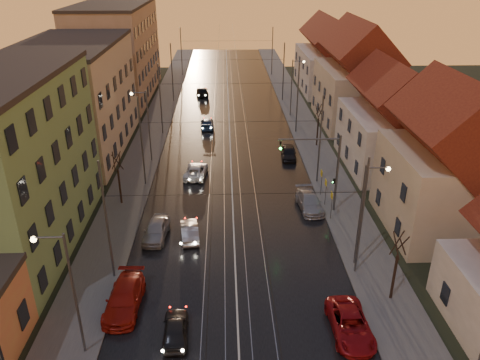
{
  "coord_description": "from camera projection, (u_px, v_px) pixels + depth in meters",
  "views": [
    {
      "loc": [
        -0.62,
        -18.28,
        20.48
      ],
      "look_at": [
        0.64,
        18.4,
        3.05
      ],
      "focal_mm": 35.0,
      "sensor_mm": 36.0,
      "label": 1
    }
  ],
  "objects": [
    {
      "name": "tram_rail_2",
      "position": [
        235.0,
        130.0,
        61.41
      ],
      "size": [
        0.06,
        120.0,
        0.03
      ],
      "primitive_type": "cube",
      "color": "gray",
      "rests_on": "road"
    },
    {
      "name": "catenary_pole_r_2",
      "position": [
        320.0,
        141.0,
        45.3
      ],
      "size": [
        0.16,
        0.16,
        9.0
      ],
      "primitive_type": "cylinder",
      "color": "#595B60",
      "rests_on": "ground"
    },
    {
      "name": "house_right_3",
      "position": [
        356.0,
        80.0,
        62.16
      ],
      "size": [
        9.18,
        14.28,
        11.5
      ],
      "color": "#BDAF91",
      "rests_on": "ground"
    },
    {
      "name": "driving_car_4",
      "position": [
        202.0,
        91.0,
        76.61
      ],
      "size": [
        2.35,
        4.64,
        1.51
      ],
      "primitive_type": "imported",
      "rotation": [
        0.0,
        0.0,
        3.27
      ],
      "color": "black",
      "rests_on": "ground"
    },
    {
      "name": "bare_tree_1",
      "position": [
        395.0,
        268.0,
        29.97
      ],
      "size": [
        1.09,
        1.09,
        5.11
      ],
      "color": "black",
      "rests_on": "ground"
    },
    {
      "name": "tram_rail_0",
      "position": [
        213.0,
        130.0,
        61.32
      ],
      "size": [
        0.06,
        120.0,
        0.03
      ],
      "primitive_type": "cube",
      "color": "gray",
      "rests_on": "road"
    },
    {
      "name": "house_right_4",
      "position": [
        328.0,
        60.0,
        78.73
      ],
      "size": [
        9.18,
        16.32,
        10.0
      ],
      "color": "beige",
      "rests_on": "ground"
    },
    {
      "name": "catenary_pole_l_4",
      "position": [
        172.0,
        73.0,
        71.86
      ],
      "size": [
        0.16,
        0.16,
        9.0
      ],
      "primitive_type": "cylinder",
      "color": "#595B60",
      "rests_on": "ground"
    },
    {
      "name": "sidewalk_left",
      "position": [
        153.0,
        131.0,
        61.07
      ],
      "size": [
        4.0,
        120.0,
        0.15
      ],
      "primitive_type": "cube",
      "color": "#4C4C4C",
      "rests_on": "ground"
    },
    {
      "name": "road",
      "position": [
        230.0,
        130.0,
        61.41
      ],
      "size": [
        16.0,
        120.0,
        0.04
      ],
      "primitive_type": "cube",
      "color": "black",
      "rests_on": "ground"
    },
    {
      "name": "tram_rail_1",
      "position": [
        224.0,
        130.0,
        61.37
      ],
      "size": [
        0.06,
        120.0,
        0.03
      ],
      "primitive_type": "cube",
      "color": "gray",
      "rests_on": "road"
    },
    {
      "name": "street_lamp_0",
      "position": [
        67.0,
        284.0,
        24.73
      ],
      "size": [
        1.75,
        0.32,
        8.0
      ],
      "color": "#595B60",
      "rests_on": "ground"
    },
    {
      "name": "parked_right_1",
      "position": [
        309.0,
        202.0,
        42.0
      ],
      "size": [
        2.28,
        4.86,
        1.37
      ],
      "primitive_type": "imported",
      "rotation": [
        0.0,
        0.0,
        0.08
      ],
      "color": "#A9A8AE",
      "rests_on": "ground"
    },
    {
      "name": "apartment_left_2",
      "position": [
        75.0,
        100.0,
        52.88
      ],
      "size": [
        10.0,
        20.0,
        12.0
      ],
      "primitive_type": "cube",
      "color": "tan",
      "rests_on": "ground"
    },
    {
      "name": "sidewalk_right",
      "position": [
        305.0,
        129.0,
        61.69
      ],
      "size": [
        4.0,
        120.0,
        0.15
      ],
      "primitive_type": "cube",
      "color": "#4C4C4C",
      "rests_on": "ground"
    },
    {
      "name": "driving_car_1",
      "position": [
        190.0,
        231.0,
        37.61
      ],
      "size": [
        1.82,
        4.01,
        1.27
      ],
      "primitive_type": "imported",
      "rotation": [
        0.0,
        0.0,
        3.27
      ],
      "color": "gray",
      "rests_on": "ground"
    },
    {
      "name": "catenary_pole_l_5",
      "position": [
        181.0,
        52.0,
        88.11
      ],
      "size": [
        0.16,
        0.16,
        9.0
      ],
      "primitive_type": "cylinder",
      "color": "#595B60",
      "rests_on": "ground"
    },
    {
      "name": "bare_tree_2",
      "position": [
        318.0,
        127.0,
        55.25
      ],
      "size": [
        1.09,
        1.09,
        5.11
      ],
      "color": "black",
      "rests_on": "ground"
    },
    {
      "name": "catenary_pole_r_5",
      "position": [
        272.0,
        51.0,
        88.64
      ],
      "size": [
        0.16,
        0.16,
        9.0
      ],
      "primitive_type": "cylinder",
      "color": "#595B60",
      "rests_on": "ground"
    },
    {
      "name": "street_lamp_3",
      "position": [
        294.0,
        82.0,
        65.02
      ],
      "size": [
        1.75,
        0.32,
        8.0
      ],
      "color": "#595B60",
      "rests_on": "ground"
    },
    {
      "name": "bare_tree_0",
      "position": [
        119.0,
        180.0,
        41.98
      ],
      "size": [
        1.09,
        1.09,
        5.11
      ],
      "color": "black",
      "rests_on": "ground"
    },
    {
      "name": "catenary_pole_r_1",
      "position": [
        362.0,
        218.0,
        31.76
      ],
      "size": [
        0.16,
        0.16,
        9.0
      ],
      "primitive_type": "cylinder",
      "color": "#595B60",
      "rests_on": "ground"
    },
    {
      "name": "driving_car_2",
      "position": [
        196.0,
        171.0,
        48.28
      ],
      "size": [
        2.58,
        4.75,
        1.26
      ],
      "primitive_type": "imported",
      "rotation": [
        0.0,
        0.0,
        3.03
      ],
      "color": "silver",
      "rests_on": "ground"
    },
    {
      "name": "parked_left_3",
      "position": [
        156.0,
        230.0,
        37.61
      ],
      "size": [
        2.09,
        4.42,
        1.46
      ],
      "primitive_type": "imported",
      "rotation": [
        0.0,
        0.0,
        -0.09
      ],
      "color": "#9D9DA2",
      "rests_on": "ground"
    },
    {
      "name": "catenary_pole_r_3",
      "position": [
        298.0,
        99.0,
        58.85
      ],
      "size": [
        0.16,
        0.16,
        9.0
      ],
      "primitive_type": "cylinder",
      "color": "#595B60",
      "rests_on": "ground"
    },
    {
      "name": "apartment_left_3",
      "position": [
        117.0,
        52.0,
        74.12
      ],
      "size": [
        10.0,
        24.0,
        14.0
      ],
      "primitive_type": "cube",
      "color": "#8F755C",
      "rests_on": "ground"
    },
    {
      "name": "parked_right_0",
      "position": [
        350.0,
        324.0,
        27.96
      ],
      "size": [
        2.3,
        4.87,
        1.35
      ],
      "primitive_type": "imported",
      "rotation": [
        0.0,
        0.0,
        0.01
      ],
      "color": "maroon",
      "rests_on": "ground"
    },
    {
      "name": "house_right_2",
      "position": [
        392.0,
        125.0,
        49.12
      ],
      "size": [
        9.18,
        12.24,
        9.2
      ],
      "color": "beige",
      "rests_on": "ground"
    },
    {
      "name": "street_lamp_2",
      "position": [
        145.0,
        119.0,
        50.01
      ],
      "size": [
        1.75,
        0.32,
        8.0
      ],
      "color": "#595B60",
      "rests_on": "ground"
    },
    {
      "name": "house_right_1",
      "position": [
        448.0,
        168.0,
        37.03
      ],
      "size": [
        8.67,
        10.2,
        10.8
      ],
      "color": "#BDAF91",
      "rests_on": "ground"
    },
    {
      "name": "catenary_pole_r_4",
      "position": [
        283.0,
        72.0,
        72.39
      ],
      "size": [
        0.16,
        0.16,
        9.0
      ],
      "primitive_type": "cylinder",
      "color": "#595B60",
      "rests_on": "ground"
    },
    {
      "name": "catenary_pole_l_2",
      "position": [
        142.0,
        143.0,
        44.77
      ],
      "size": [
        0.16,
        0.16,
        9.0
      ],
      "primitive_type": "cylinder",
      "color": "#595B60",
      "rests_on": "ground"
    },
    {
      "name": "driving_car_0",
      "position": [
        176.0,
        329.0,
        27.69
      ],
      "size": [
        1.64,
        3.72,
        1.25
      ],
      "primitive_type": "imported",
      "rotation": [
        0.0,
        0.0,
        3.19
      ],
      "color": "black",
      "rests_on": "ground"
    },
    {
      "name": "driving_car_3",
      "position": [
        207.0,
        124.0,
        62.13
      ],
      "size": [
        1.84,
        4.24,
        1.21
      ],
      "primitive_type": "imported",
      "rotation": [
        0.0,
        0.0,
        3.18
      ],
      "color": "navy",
      "rests_on": "ground"
    },
    {
      "name": "parked_right_2",
      "position": [
        289.0,
        153.0,
        52.59
      ],
      "size": [
        1.86,
        4.06,
        1.35
      ],
      "primitive_type": "imported",
      "rotation": [
        0.0,
        0.0,
        -0.07
      ],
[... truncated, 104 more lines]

